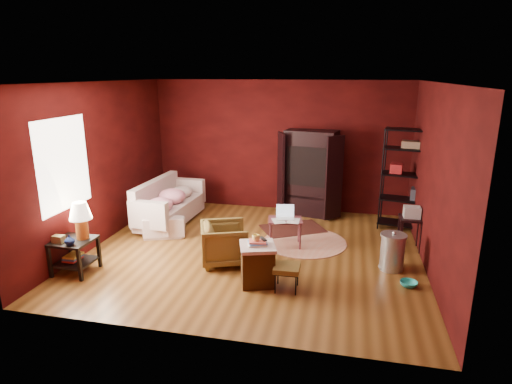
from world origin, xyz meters
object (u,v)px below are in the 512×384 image
armchair (224,241)px  hamper (258,263)px  sofa (167,205)px  laptop_desk (285,222)px  tv_armoire (310,171)px  side_table (77,231)px  wire_shelving (409,175)px

armchair → hamper: size_ratio=1.06×
hamper → armchair: bearing=139.1°
armchair → sofa: bearing=26.1°
laptop_desk → tv_armoire: bearing=72.3°
side_table → tv_armoire: size_ratio=0.61×
laptop_desk → armchair: bearing=-144.2°
side_table → tv_armoire: bearing=48.3°
sofa → wire_shelving: bearing=-101.6°
wire_shelving → armchair: bearing=-132.8°
armchair → side_table: size_ratio=0.66×
sofa → side_table: size_ratio=1.76×
side_table → hamper: side_table is taller
armchair → tv_armoire: size_ratio=0.40×
laptop_desk → tv_armoire: (0.23, 1.87, 0.49)m
side_table → hamper: size_ratio=1.60×
hamper → tv_armoire: 3.41m
sofa → laptop_desk: bearing=-125.0°
armchair → laptop_desk: armchair is taller
laptop_desk → sofa: bearing=154.2°
hamper → wire_shelving: 3.71m
hamper → laptop_desk: (0.17, 1.46, 0.14)m
sofa → armchair: bearing=-152.9°
sofa → tv_armoire: (2.74, 1.18, 0.56)m
hamper → laptop_desk: 1.47m
sofa → side_table: (-0.39, -2.34, 0.28)m
tv_armoire → wire_shelving: 1.98m
sofa → wire_shelving: wire_shelving is taller
hamper → laptop_desk: bearing=83.2°
side_table → laptop_desk: 3.34m
sofa → side_table: bearing=150.9°
tv_armoire → wire_shelving: wire_shelving is taller
side_table → wire_shelving: wire_shelving is taller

